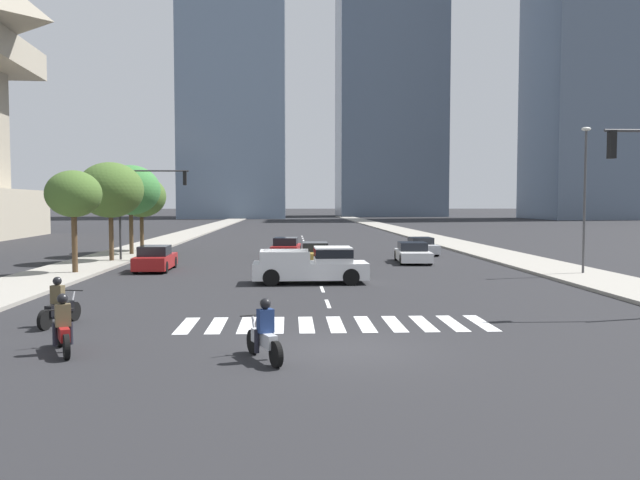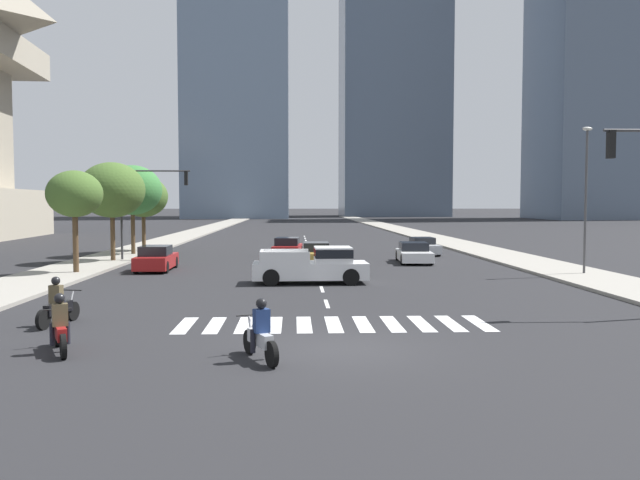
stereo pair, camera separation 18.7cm
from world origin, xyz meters
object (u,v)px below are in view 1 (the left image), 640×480
(pickup_truck, at_px, (316,266))
(street_lamp_east, at_px, (585,189))
(street_tree_second, at_px, (110,190))
(street_tree_nearest, at_px, (73,194))
(sedan_red_4, at_px, (155,259))
(sedan_red_2, at_px, (286,248))
(sedan_silver_0, at_px, (421,246))
(traffic_signal_far, at_px, (145,194))
(street_tree_fourth, at_px, (141,197))
(motorcycle_third, at_px, (59,306))
(sedan_white_3, at_px, (413,253))
(street_tree_third, at_px, (131,190))
(sedan_gold_1, at_px, (315,253))
(motorcycle_trailing, at_px, (63,330))
(motorcycle_lead, at_px, (264,336))

(pickup_truck, height_order, street_lamp_east, street_lamp_east)
(pickup_truck, relative_size, street_tree_second, 0.87)
(street_tree_nearest, bearing_deg, street_lamp_east, -3.50)
(sedan_red_4, bearing_deg, sedan_red_2, -38.27)
(sedan_silver_0, relative_size, traffic_signal_far, 0.74)
(sedan_red_4, distance_m, street_tree_fourth, 14.06)
(motorcycle_third, distance_m, sedan_red_2, 25.92)
(motorcycle_third, height_order, sedan_white_3, motorcycle_third)
(sedan_silver_0, relative_size, sedan_white_3, 0.93)
(street_lamp_east, distance_m, street_tree_nearest, 25.94)
(motorcycle_third, bearing_deg, pickup_truck, -26.32)
(sedan_red_2, distance_m, street_tree_third, 11.49)
(motorcycle_third, height_order, street_tree_third, street_tree_third)
(sedan_silver_0, height_order, street_tree_nearest, street_tree_nearest)
(street_tree_nearest, bearing_deg, sedan_white_3, 18.07)
(motorcycle_third, xyz_separation_m, street_tree_third, (-4.06, 25.66, 4.00))
(sedan_gold_1, bearing_deg, pickup_truck, -1.30)
(sedan_red_2, bearing_deg, street_tree_second, 116.83)
(sedan_gold_1, relative_size, street_lamp_east, 0.62)
(pickup_truck, relative_size, sedan_white_3, 1.11)
(sedan_gold_1, xyz_separation_m, street_tree_fourth, (-12.59, 8.72, 3.59))
(sedan_silver_0, bearing_deg, sedan_red_4, -59.42)
(street_tree_nearest, bearing_deg, pickup_truck, -17.80)
(pickup_truck, xyz_separation_m, traffic_signal_far, (-10.23, 11.32, 3.42))
(motorcycle_trailing, xyz_separation_m, street_tree_fourth, (-5.41, 32.49, 3.58))
(sedan_silver_0, relative_size, sedan_red_4, 1.03)
(traffic_signal_far, xyz_separation_m, street_lamp_east, (23.91, -8.98, 0.19))
(sedan_silver_0, height_order, sedan_gold_1, sedan_gold_1)
(sedan_red_2, bearing_deg, motorcycle_lead, -176.18)
(sedan_white_3, height_order, street_tree_fourth, street_tree_fourth)
(pickup_truck, height_order, street_tree_second, street_tree_second)
(street_lamp_east, xyz_separation_m, street_tree_third, (-25.90, 13.42, 0.16))
(traffic_signal_far, bearing_deg, sedan_white_3, -4.53)
(traffic_signal_far, bearing_deg, sedan_red_4, -72.79)
(motorcycle_trailing, xyz_separation_m, sedan_gold_1, (7.17, 23.77, -0.01))
(street_tree_third, bearing_deg, motorcycle_trailing, -79.53)
(motorcycle_trailing, distance_m, sedan_white_3, 26.99)
(pickup_truck, distance_m, sedan_silver_0, 18.18)
(pickup_truck, height_order, street_tree_third, street_tree_third)
(sedan_gold_1, xyz_separation_m, sedan_red_2, (-1.83, 4.90, 0.03))
(motorcycle_trailing, height_order, sedan_gold_1, motorcycle_trailing)
(sedan_red_4, relative_size, street_tree_third, 0.70)
(motorcycle_lead, height_order, sedan_red_4, motorcycle_lead)
(street_tree_third, bearing_deg, motorcycle_lead, -71.05)
(motorcycle_third, height_order, sedan_red_4, motorcycle_third)
(motorcycle_lead, bearing_deg, motorcycle_third, 30.22)
(sedan_gold_1, bearing_deg, street_tree_nearest, -62.54)
(sedan_red_2, distance_m, street_tree_nearest, 15.94)
(street_tree_third, bearing_deg, sedan_red_4, -69.62)
(sedan_red_2, xyz_separation_m, sedan_white_3, (7.89, -5.14, -0.02))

